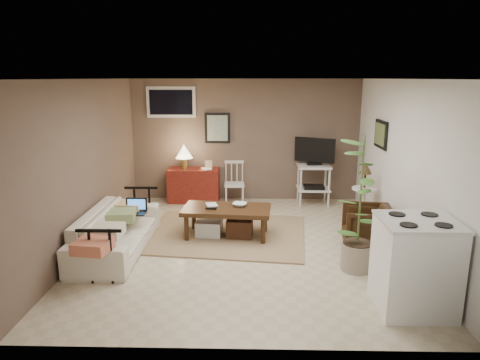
{
  "coord_description": "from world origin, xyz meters",
  "views": [
    {
      "loc": [
        0.09,
        -5.94,
        2.42
      ],
      "look_at": [
        -0.06,
        0.35,
        0.91
      ],
      "focal_mm": 32.0,
      "sensor_mm": 36.0,
      "label": 1
    }
  ],
  "objects_px": {
    "spindle_chair": "(234,184)",
    "stove": "(415,265)",
    "coffee_table": "(226,220)",
    "red_console": "(193,182)",
    "potted_plant": "(360,199)",
    "side_table": "(364,187)",
    "armchair": "(367,225)",
    "sofa": "(116,224)",
    "tv_stand": "(314,170)"
  },
  "relations": [
    {
      "from": "spindle_chair",
      "to": "stove",
      "type": "relative_size",
      "value": 0.83
    },
    {
      "from": "tv_stand",
      "to": "armchair",
      "type": "bearing_deg",
      "value": -77.79
    },
    {
      "from": "coffee_table",
      "to": "stove",
      "type": "relative_size",
      "value": 1.37
    },
    {
      "from": "sofa",
      "to": "side_table",
      "type": "height_order",
      "value": "side_table"
    },
    {
      "from": "potted_plant",
      "to": "coffee_table",
      "type": "bearing_deg",
      "value": 147.48
    },
    {
      "from": "red_console",
      "to": "tv_stand",
      "type": "bearing_deg",
      "value": -3.45
    },
    {
      "from": "coffee_table",
      "to": "side_table",
      "type": "relative_size",
      "value": 1.3
    },
    {
      "from": "sofa",
      "to": "coffee_table",
      "type": "bearing_deg",
      "value": -69.69
    },
    {
      "from": "armchair",
      "to": "stove",
      "type": "bearing_deg",
      "value": 8.57
    },
    {
      "from": "armchair",
      "to": "potted_plant",
      "type": "height_order",
      "value": "potted_plant"
    },
    {
      "from": "spindle_chair",
      "to": "potted_plant",
      "type": "bearing_deg",
      "value": -60.1
    },
    {
      "from": "coffee_table",
      "to": "side_table",
      "type": "bearing_deg",
      "value": 15.19
    },
    {
      "from": "armchair",
      "to": "stove",
      "type": "relative_size",
      "value": 0.68
    },
    {
      "from": "sofa",
      "to": "stove",
      "type": "xyz_separation_m",
      "value": [
        3.63,
        -1.5,
        0.1
      ]
    },
    {
      "from": "sofa",
      "to": "armchair",
      "type": "bearing_deg",
      "value": -86.55
    },
    {
      "from": "sofa",
      "to": "potted_plant",
      "type": "xyz_separation_m",
      "value": [
        3.27,
        -0.54,
        0.54
      ]
    },
    {
      "from": "potted_plant",
      "to": "red_console",
      "type": "bearing_deg",
      "value": 129.32
    },
    {
      "from": "coffee_table",
      "to": "red_console",
      "type": "bearing_deg",
      "value": 111.45
    },
    {
      "from": "sofa",
      "to": "spindle_chair",
      "type": "relative_size",
      "value": 2.46
    },
    {
      "from": "coffee_table",
      "to": "spindle_chair",
      "type": "distance_m",
      "value": 1.82
    },
    {
      "from": "spindle_chair",
      "to": "armchair",
      "type": "bearing_deg",
      "value": -47.19
    },
    {
      "from": "tv_stand",
      "to": "potted_plant",
      "type": "bearing_deg",
      "value": -87.15
    },
    {
      "from": "spindle_chair",
      "to": "armchair",
      "type": "xyz_separation_m",
      "value": [
        2.0,
        -2.16,
        -0.05
      ]
    },
    {
      "from": "spindle_chair",
      "to": "red_console",
      "type": "bearing_deg",
      "value": 170.3
    },
    {
      "from": "coffee_table",
      "to": "tv_stand",
      "type": "height_order",
      "value": "tv_stand"
    },
    {
      "from": "side_table",
      "to": "armchair",
      "type": "bearing_deg",
      "value": -101.28
    },
    {
      "from": "side_table",
      "to": "potted_plant",
      "type": "distance_m",
      "value": 1.82
    },
    {
      "from": "sofa",
      "to": "spindle_chair",
      "type": "xyz_separation_m",
      "value": [
        1.59,
        2.38,
        -0.01
      ]
    },
    {
      "from": "tv_stand",
      "to": "spindle_chair",
      "type": "bearing_deg",
      "value": 179.98
    },
    {
      "from": "sofa",
      "to": "stove",
      "type": "height_order",
      "value": "stove"
    },
    {
      "from": "side_table",
      "to": "stove",
      "type": "xyz_separation_m",
      "value": [
        -0.15,
        -2.67,
        -0.16
      ]
    },
    {
      "from": "sofa",
      "to": "red_console",
      "type": "distance_m",
      "value": 2.63
    },
    {
      "from": "sofa",
      "to": "spindle_chair",
      "type": "distance_m",
      "value": 2.86
    },
    {
      "from": "potted_plant",
      "to": "stove",
      "type": "distance_m",
      "value": 1.11
    },
    {
      "from": "coffee_table",
      "to": "spindle_chair",
      "type": "height_order",
      "value": "spindle_chair"
    },
    {
      "from": "side_table",
      "to": "armchair",
      "type": "height_order",
      "value": "side_table"
    },
    {
      "from": "armchair",
      "to": "stove",
      "type": "height_order",
      "value": "stove"
    },
    {
      "from": "side_table",
      "to": "stove",
      "type": "height_order",
      "value": "side_table"
    },
    {
      "from": "spindle_chair",
      "to": "side_table",
      "type": "height_order",
      "value": "side_table"
    },
    {
      "from": "armchair",
      "to": "side_table",
      "type": "bearing_deg",
      "value": 176.0
    },
    {
      "from": "red_console",
      "to": "potted_plant",
      "type": "relative_size",
      "value": 0.65
    },
    {
      "from": "sofa",
      "to": "side_table",
      "type": "bearing_deg",
      "value": -72.71
    },
    {
      "from": "stove",
      "to": "coffee_table",
      "type": "bearing_deg",
      "value": 135.55
    },
    {
      "from": "armchair",
      "to": "tv_stand",
      "type": "bearing_deg",
      "value": -160.51
    },
    {
      "from": "coffee_table",
      "to": "sofa",
      "type": "bearing_deg",
      "value": -159.69
    },
    {
      "from": "spindle_chair",
      "to": "side_table",
      "type": "bearing_deg",
      "value": -28.65
    },
    {
      "from": "stove",
      "to": "side_table",
      "type": "bearing_deg",
      "value": 86.72
    },
    {
      "from": "spindle_chair",
      "to": "armchair",
      "type": "distance_m",
      "value": 2.95
    },
    {
      "from": "sofa",
      "to": "armchair",
      "type": "height_order",
      "value": "sofa"
    },
    {
      "from": "coffee_table",
      "to": "tv_stand",
      "type": "relative_size",
      "value": 1.06
    }
  ]
}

